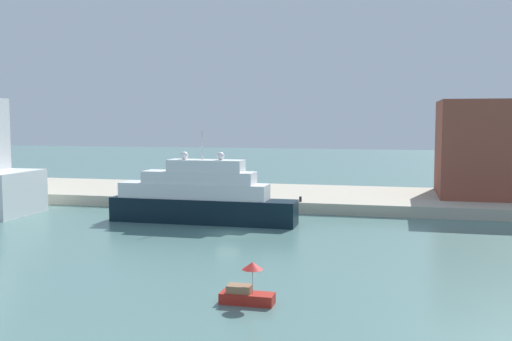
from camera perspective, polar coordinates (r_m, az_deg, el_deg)
name	(u,v)px	position (r m, az deg, el deg)	size (l,w,h in m)	color
ground	(227,234)	(67.70, -2.82, -6.21)	(400.00, 400.00, 0.00)	slate
quay_dock	(276,196)	(93.97, 1.96, -2.56)	(110.00, 23.12, 1.58)	#B7AD99
large_yacht	(200,198)	(74.64, -5.50, -2.66)	(24.20, 4.02, 11.80)	black
small_motorboat	(247,291)	(42.45, -0.90, -11.71)	(3.89, 1.53, 3.06)	#B22319
work_barge	(156,209)	(84.32, -9.74, -3.73)	(4.25, 1.54, 0.92)	#595966
harbor_building	(491,148)	(95.25, 22.07, 2.03)	(15.50, 15.56, 14.51)	brown
parked_car	(136,190)	(93.38, -11.70, -1.86)	(4.21, 1.81, 1.38)	#B21E1E
person_figure	(174,187)	(94.26, -8.07, -1.66)	(0.36, 0.36, 1.59)	#334C8C
mooring_bollard	(300,199)	(82.54, 4.38, -2.81)	(0.37, 0.37, 0.75)	black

